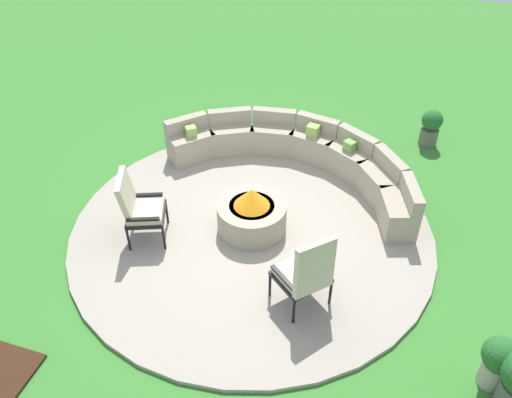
% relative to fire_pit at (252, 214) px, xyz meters
% --- Properties ---
extents(ground_plane, '(24.00, 24.00, 0.00)m').
position_rel_fire_pit_xyz_m(ground_plane, '(0.00, 0.00, -0.33)').
color(ground_plane, '#387A2D').
extents(patio_circle, '(5.27, 5.27, 0.06)m').
position_rel_fire_pit_xyz_m(patio_circle, '(0.00, 0.00, -0.30)').
color(patio_circle, '#9E9384').
rests_on(patio_circle, ground_plane).
extents(fire_pit, '(1.00, 1.00, 0.71)m').
position_rel_fire_pit_xyz_m(fire_pit, '(0.00, 0.00, 0.00)').
color(fire_pit, '#9E937F').
rests_on(fire_pit, patio_circle).
extents(curved_stone_bench, '(4.29, 2.11, 0.73)m').
position_rel_fire_pit_xyz_m(curved_stone_bench, '(0.34, 1.61, 0.03)').
color(curved_stone_bench, '#9E937F').
rests_on(curved_stone_bench, patio_circle).
extents(lounge_chair_front_left, '(0.73, 0.75, 1.08)m').
position_rel_fire_pit_xyz_m(lounge_chair_front_left, '(-1.43, -0.64, 0.28)').
color(lounge_chair_front_left, black).
rests_on(lounge_chair_front_left, patio_circle).
extents(lounge_chair_front_right, '(0.80, 0.84, 1.12)m').
position_rel_fire_pit_xyz_m(lounge_chair_front_right, '(1.06, -1.16, 0.29)').
color(lounge_chair_front_right, black).
rests_on(lounge_chair_front_right, patio_circle).
extents(potted_plant_0, '(0.40, 0.40, 0.69)m').
position_rel_fire_pit_xyz_m(potted_plant_0, '(3.26, -1.56, 0.06)').
color(potted_plant_0, '#A89E8E').
rests_on(potted_plant_0, ground_plane).
extents(potted_plant_1, '(0.37, 0.37, 0.69)m').
position_rel_fire_pit_xyz_m(potted_plant_1, '(2.32, 3.21, 0.04)').
color(potted_plant_1, '#605B56').
rests_on(potted_plant_1, ground_plane).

